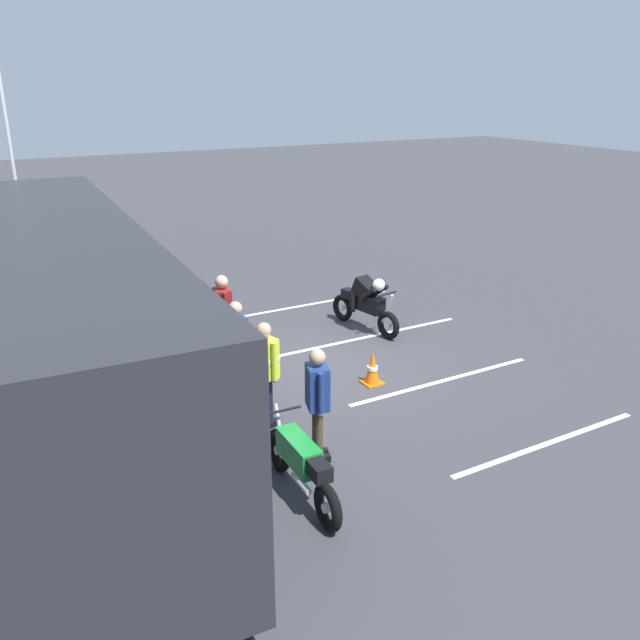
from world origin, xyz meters
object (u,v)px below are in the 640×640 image
Objects in this scene: spectator_right at (223,313)px; parked_motorcycle_silver at (302,465)px; spectator_left at (265,365)px; spectator_centre at (237,342)px; spectator_far_left at (318,396)px; flagpole at (11,152)px; stunt_motorcycle at (366,303)px; tour_bus at (54,342)px; traffic_cone at (372,368)px.

spectator_right reaches higher than parked_motorcycle_silver.
spectator_left is 1.09m from spectator_centre.
spectator_right is 0.87× the size of parked_motorcycle_silver.
spectator_far_left is 0.23× the size of flagpole.
stunt_motorcycle is at bearing -51.86° from spectator_left.
parked_motorcycle_silver is (-0.70, 0.61, -0.52)m from spectator_far_left.
spectator_centre is at bearing 115.72° from stunt_motorcycle.
parked_motorcycle_silver is 1.01× the size of stunt_motorcycle.
spectator_centre is at bearing -6.82° from parked_motorcycle_silver.
tour_bus is 5.93× the size of spectator_far_left.
stunt_motorcycle is at bearing -39.86° from parked_motorcycle_silver.
parked_motorcycle_silver is 6.22m from stunt_motorcycle.
stunt_motorcycle is at bearing -73.00° from tour_bus.
spectator_centre is (2.33, 0.25, 0.02)m from spectator_far_left.
spectator_left is at bearing -161.20° from flagpole.
tour_bus is at bearing 94.41° from spectator_centre.
spectator_centre is at bearing 0.80° from spectator_left.
spectator_right is 0.24× the size of flagpole.
tour_bus is at bearing 40.81° from parked_motorcycle_silver.
spectator_left is 0.99× the size of spectator_centre.
parked_motorcycle_silver is at bearing 173.18° from spectator_centre.
spectator_left is 0.23× the size of flagpole.
traffic_cone is (0.49, -2.27, -0.72)m from spectator_left.
parked_motorcycle_silver is at bearing 171.66° from spectator_right.
spectator_left is at bearing 128.14° from stunt_motorcycle.
spectator_left is at bearing -179.20° from spectator_centre.
spectator_left is (1.24, 0.23, 0.02)m from spectator_far_left.
spectator_centre is at bearing 75.29° from traffic_cone.
spectator_right is at bearing -6.19° from spectator_left.
spectator_centre is at bearing -158.36° from flagpole.
spectator_left is (-0.87, -2.81, -0.62)m from tour_bus.
spectator_centre reaches higher than spectator_far_left.
spectator_far_left is 1.26m from spectator_left.
spectator_left reaches higher than spectator_far_left.
spectator_right reaches higher than stunt_motorcycle.
tour_bus is 4.92× the size of stunt_motorcycle.
spectator_far_left is 9.43m from flagpole.
tour_bus is 3.01m from spectator_left.
tour_bus is at bearing 85.66° from traffic_cone.
flagpole reaches higher than tour_bus.
spectator_left reaches higher than parked_motorcycle_silver.
spectator_left is 2.05m from parked_motorcycle_silver.
spectator_far_left is at bearing -41.04° from parked_motorcycle_silver.
spectator_left is at bearing 173.81° from spectator_right.
traffic_cone is (1.73, -2.04, -0.70)m from spectator_far_left.
parked_motorcycle_silver is 3.26× the size of traffic_cone.
tour_bus is 3.50m from spectator_right.
parked_motorcycle_silver is at bearing -139.19° from tour_bus.
spectator_centre is 2.47m from traffic_cone.
stunt_motorcycle is at bearing -29.66° from traffic_cone.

